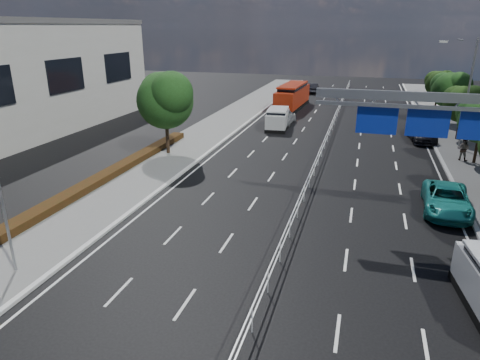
% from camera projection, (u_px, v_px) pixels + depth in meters
% --- Properties ---
extents(ground, '(160.00, 160.00, 0.00)m').
position_uv_depth(ground, '(258.00, 318.00, 15.25)').
color(ground, black).
rests_on(ground, ground).
extents(kerb_near, '(0.25, 140.00, 0.15)m').
position_uv_depth(kerb_near, '(46.00, 277.00, 17.61)').
color(kerb_near, silver).
rests_on(kerb_near, ground).
extents(median_fence, '(0.05, 85.00, 1.02)m').
position_uv_depth(median_fence, '(324.00, 145.00, 35.38)').
color(median_fence, silver).
rests_on(median_fence, ground).
extents(hedge_near, '(1.00, 36.00, 0.44)m').
position_uv_depth(hedge_near, '(42.00, 211.00, 23.17)').
color(hedge_near, black).
rests_on(hedge_near, sidewalk_near).
extents(overhead_gantry, '(10.24, 0.38, 7.45)m').
position_uv_depth(overhead_gantry, '(445.00, 118.00, 20.63)').
color(overhead_gantry, gray).
rests_on(overhead_gantry, ground).
extents(streetlight_far, '(2.78, 2.40, 9.00)m').
position_uv_depth(streetlight_far, '(465.00, 87.00, 34.16)').
color(streetlight_far, gray).
rests_on(streetlight_far, ground).
extents(near_tree_back, '(4.84, 4.51, 6.69)m').
position_uv_depth(near_tree_back, '(166.00, 97.00, 33.07)').
color(near_tree_back, black).
rests_on(near_tree_back, ground).
extents(far_tree_f, '(3.52, 3.28, 5.02)m').
position_uv_depth(far_tree_f, '(463.00, 102.00, 37.69)').
color(far_tree_f, black).
rests_on(far_tree_f, ground).
extents(far_tree_g, '(3.96, 3.69, 5.45)m').
position_uv_depth(far_tree_g, '(450.00, 88.00, 44.36)').
color(far_tree_g, black).
rests_on(far_tree_g, ground).
extents(far_tree_h, '(3.41, 3.18, 4.91)m').
position_uv_depth(far_tree_h, '(439.00, 82.00, 51.25)').
color(far_tree_h, black).
rests_on(far_tree_h, ground).
extents(white_minivan, '(2.44, 4.82, 2.02)m').
position_uv_depth(white_minivan, '(278.00, 119.00, 43.07)').
color(white_minivan, black).
rests_on(white_minivan, ground).
extents(red_bus, '(2.97, 10.23, 3.02)m').
position_uv_depth(red_bus, '(292.00, 96.00, 53.58)').
color(red_bus, black).
rests_on(red_bus, ground).
extents(near_car_silver, '(2.10, 4.93, 1.66)m').
position_uv_depth(near_car_silver, '(284.00, 116.00, 45.04)').
color(near_car_silver, '#93969A').
rests_on(near_car_silver, ground).
extents(near_car_dark, '(1.64, 4.39, 1.43)m').
position_uv_depth(near_car_dark, '(313.00, 88.00, 66.38)').
color(near_car_dark, black).
rests_on(near_car_dark, ground).
extents(parked_car_teal, '(2.69, 5.32, 1.44)m').
position_uv_depth(parked_car_teal, '(447.00, 199.00, 23.76)').
color(parked_car_teal, '#1C807B').
rests_on(parked_car_teal, ground).
extents(parked_car_dark, '(2.48, 5.15, 1.45)m').
position_uv_depth(parked_car_dark, '(422.00, 133.00, 38.54)').
color(parked_car_dark, black).
rests_on(parked_car_dark, ground).
extents(pedestrian_b, '(1.07, 1.00, 1.77)m').
position_uv_depth(pedestrian_b, '(463.00, 149.00, 32.40)').
color(pedestrian_b, gray).
rests_on(pedestrian_b, sidewalk_far).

